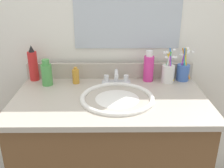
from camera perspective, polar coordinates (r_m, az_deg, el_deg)
name	(u,v)px	position (r m, az deg, el deg)	size (l,w,h in m)	color
vanity_cabinet	(110,160)	(1.49, -0.43, -16.50)	(0.92, 0.51, 0.72)	brown
countertop	(110,99)	(1.29, -0.48, -3.42)	(0.96, 0.55, 0.03)	#B2A899
backsplash	(110,71)	(1.51, -0.50, 2.99)	(0.96, 0.02, 0.09)	#B2A899
back_wall	(110,89)	(1.62, -0.48, -1.09)	(2.06, 0.04, 1.30)	white
sink_basin	(117,104)	(1.28, 1.13, -4.49)	(0.37, 0.37, 0.11)	white
faucet	(116,79)	(1.43, 0.94, 1.12)	(0.16, 0.10, 0.08)	silver
bottle_spray_red	(33,65)	(1.53, -17.11, 4.12)	(0.05, 0.05, 0.21)	red
bottle_soap_pink	(149,67)	(1.47, 8.12, 3.68)	(0.06, 0.06, 0.18)	#D8338C
bottle_toner_green	(47,74)	(1.44, -14.30, 2.27)	(0.06, 0.06, 0.15)	#4C9E4C
bottle_oil_amber	(76,76)	(1.45, -8.05, 1.77)	(0.04, 0.04, 0.09)	gold
cup_blue_plastic	(183,71)	(1.52, 15.49, 2.75)	(0.08, 0.09, 0.19)	#3F66B7
cup_white_ceramic	(168,73)	(1.48, 12.33, 2.49)	(0.07, 0.07, 0.20)	white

